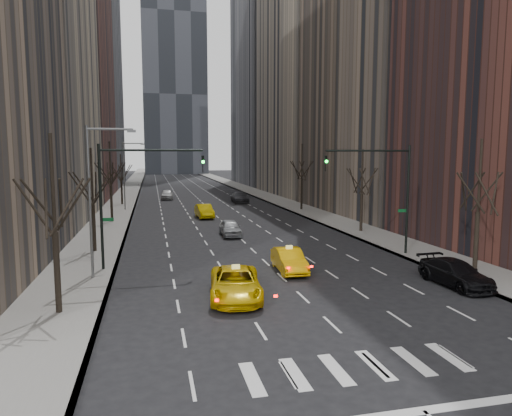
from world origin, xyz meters
TOP-DOWN VIEW (x-y plane):
  - ground at (0.00, 0.00)m, footprint 400.00×400.00m
  - sidewalk_left at (-12.25, 70.00)m, footprint 4.50×320.00m
  - sidewalk_right at (12.25, 70.00)m, footprint 4.50×320.00m
  - bld_left_far at (-21.50, 66.00)m, footprint 14.00×28.00m
  - bld_left_deep at (-21.50, 96.00)m, footprint 14.00×30.00m
  - bld_right_far at (21.50, 64.00)m, footprint 14.00×28.00m
  - bld_right_deep at (21.50, 95.00)m, footprint 14.00×30.00m
  - tower_far at (2.00, 170.00)m, footprint 24.00×24.00m
  - tree_lw_a at (-12.00, 4.00)m, footprint 3.36×3.50m
  - tree_lw_b at (-12.00, 18.00)m, footprint 3.36×3.50m
  - tree_lw_c at (-12.00, 34.00)m, footprint 3.36×3.50m
  - tree_lw_d at (-12.00, 52.00)m, footprint 3.36×3.50m
  - tree_rw_a at (12.00, 6.00)m, footprint 3.36×3.50m
  - tree_rw_b at (12.00, 22.00)m, footprint 3.36×3.50m
  - tree_rw_c at (12.00, 40.00)m, footprint 3.36×3.50m
  - traffic_mast_left at (-9.11, 12.00)m, footprint 6.69×0.39m
  - traffic_mast_right at (9.11, 12.00)m, footprint 6.69×0.39m
  - streetlight_near at (-10.84, 10.00)m, footprint 2.83×0.22m
  - streetlight_far at (-10.84, 45.00)m, footprint 2.83×0.22m
  - taxi_suv at (-3.49, 4.64)m, footprint 3.33×5.91m
  - taxi_sedan at (0.86, 9.30)m, footprint 1.80×4.56m
  - silver_sedan_ahead at (-0.65, 22.92)m, footprint 1.83×4.38m
  - parked_suv_black at (9.20, 4.08)m, footprint 2.31×5.14m
  - far_taxi at (-1.62, 35.64)m, footprint 2.00×4.93m
  - far_suv_grey at (5.76, 51.68)m, footprint 2.34×5.64m
  - far_car_white at (-5.16, 59.33)m, footprint 2.18×5.01m

SIDE VIEW (x-z plane):
  - ground at x=0.00m, z-range 0.00..0.00m
  - sidewalk_left at x=-12.25m, z-range 0.00..0.15m
  - sidewalk_right at x=12.25m, z-range 0.00..0.15m
  - parked_suv_black at x=9.20m, z-range 0.00..1.46m
  - taxi_sedan at x=0.86m, z-range 0.00..1.48m
  - silver_sedan_ahead at x=-0.65m, z-range 0.00..1.48m
  - taxi_suv at x=-3.49m, z-range 0.00..1.56m
  - far_taxi at x=-1.62m, z-range 0.00..1.59m
  - far_suv_grey at x=5.76m, z-range 0.00..1.63m
  - far_car_white at x=-5.16m, z-range 0.00..1.68m
  - tree_lw_d at x=-12.00m, z-range -0.12..7.24m
  - tree_lw_b at x=-12.00m, z-range -0.19..7.63m
  - tree_rw_b at x=12.00m, z-range -0.19..7.63m
  - tree_lw_a at x=-12.00m, z-range -0.26..8.02m
  - tree_rw_a at x=12.00m, z-range -0.26..8.02m
  - tree_lw_c at x=-12.00m, z-range -0.33..8.41m
  - tree_rw_c at x=12.00m, z-range -0.33..8.41m
  - traffic_mast_left at x=-9.11m, z-range 1.49..9.49m
  - traffic_mast_right at x=9.11m, z-range 1.49..9.49m
  - streetlight_near at x=-10.84m, z-range 1.12..10.12m
  - streetlight_far at x=-10.84m, z-range 1.12..10.12m
  - bld_left_far at x=-21.50m, z-range 0.00..44.00m
  - bld_right_far at x=21.50m, z-range 0.00..50.00m
  - bld_right_deep at x=21.50m, z-range 0.00..58.00m
  - bld_left_deep at x=-21.50m, z-range 0.00..60.00m
  - tower_far at x=2.00m, z-range 0.00..120.00m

